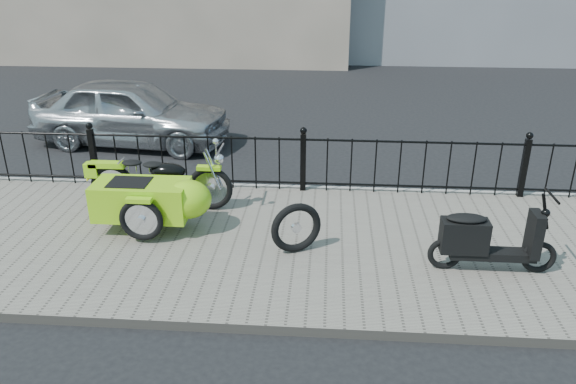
# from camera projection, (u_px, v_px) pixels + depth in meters

# --- Properties ---
(ground) EXTENTS (120.00, 120.00, 0.00)m
(ground) POSITION_uv_depth(u_px,v_px,m) (298.00, 232.00, 8.16)
(ground) COLOR black
(ground) RESTS_ON ground
(sidewalk) EXTENTS (30.00, 3.80, 0.12)m
(sidewalk) POSITION_uv_depth(u_px,v_px,m) (296.00, 245.00, 7.67)
(sidewalk) COLOR #6D665C
(sidewalk) RESTS_ON ground
(curb) EXTENTS (30.00, 0.10, 0.12)m
(curb) POSITION_uv_depth(u_px,v_px,m) (303.00, 190.00, 9.45)
(curb) COLOR gray
(curb) RESTS_ON ground
(iron_fence) EXTENTS (14.11, 0.11, 1.08)m
(iron_fence) POSITION_uv_depth(u_px,v_px,m) (303.00, 163.00, 9.11)
(iron_fence) COLOR black
(iron_fence) RESTS_ON sidewalk
(motorcycle_sidecar) EXTENTS (2.28, 1.48, 0.98)m
(motorcycle_sidecar) POSITION_uv_depth(u_px,v_px,m) (157.00, 195.00, 7.90)
(motorcycle_sidecar) COLOR black
(motorcycle_sidecar) RESTS_ON sidewalk
(scooter) EXTENTS (1.55, 0.45, 1.05)m
(scooter) POSITION_uv_depth(u_px,v_px,m) (485.00, 241.00, 6.81)
(scooter) COLOR black
(scooter) RESTS_ON sidewalk
(spare_tire) EXTENTS (0.67, 0.38, 0.69)m
(spare_tire) POSITION_uv_depth(u_px,v_px,m) (296.00, 228.00, 7.26)
(spare_tire) COLOR black
(spare_tire) RESTS_ON sidewalk
(sedan_car) EXTENTS (4.20, 2.06, 1.38)m
(sedan_car) POSITION_uv_depth(u_px,v_px,m) (131.00, 112.00, 11.61)
(sedan_car) COLOR #ACAFB3
(sedan_car) RESTS_ON ground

